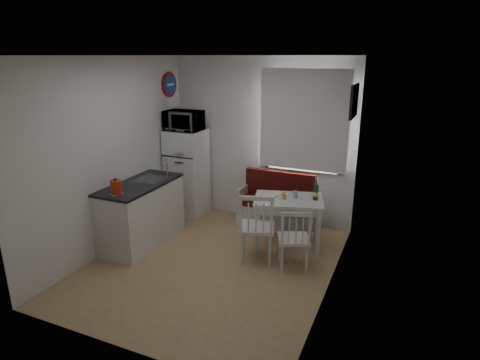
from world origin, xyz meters
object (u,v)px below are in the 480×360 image
at_px(dining_table, 288,204).
at_px(kitchen_counter, 142,213).
at_px(chair_right, 292,233).
at_px(bench, 276,208).
at_px(kettle, 116,187).
at_px(fridge, 187,173).
at_px(microwave, 184,121).
at_px(chair_left, 254,221).
at_px(wine_bottle, 316,190).

bearing_deg(dining_table, kitchen_counter, -174.97).
distance_m(dining_table, chair_right, 0.71).
height_order(bench, dining_table, bench).
bearing_deg(bench, kettle, -128.74).
bearing_deg(fridge, chair_right, -28.00).
height_order(bench, microwave, microwave).
relative_size(bench, microwave, 2.06).
bearing_deg(dining_table, chair_left, -126.61).
relative_size(kitchen_counter, fridge, 0.92).
relative_size(kitchen_counter, bench, 1.11).
bearing_deg(kitchen_counter, dining_table, 21.13).
bearing_deg(microwave, chair_right, -26.96).
relative_size(dining_table, chair_right, 2.19).
bearing_deg(kettle, bench, 51.26).
bearing_deg(chair_left, wine_bottle, 33.87).
bearing_deg(bench, chair_right, -63.78).
xyz_separation_m(kettle, wine_bottle, (2.23, 1.38, -0.16)).
bearing_deg(fridge, kitchen_counter, -90.90).
distance_m(bench, dining_table, 0.79).
bearing_deg(kitchen_counter, microwave, 89.06).
height_order(dining_table, chair_right, chair_right).
bearing_deg(kettle, microwave, 90.99).
relative_size(kitchen_counter, dining_table, 1.22).
distance_m(chair_left, chair_right, 0.51).
height_order(kitchen_counter, microwave, microwave).
distance_m(microwave, wine_bottle, 2.41).
height_order(bench, chair_right, bench).
bearing_deg(chair_right, bench, 92.70).
xyz_separation_m(chair_left, fridge, (-1.66, 1.17, 0.13)).
bearing_deg(kitchen_counter, bench, 40.84).
relative_size(fridge, wine_bottle, 4.92).
bearing_deg(microwave, fridge, 90.00).
bearing_deg(dining_table, wine_bottle, -0.16).
height_order(dining_table, microwave, microwave).
relative_size(chair_right, kettle, 2.26).
bearing_deg(chair_right, dining_table, 87.42).
height_order(kitchen_counter, chair_right, kitchen_counter).
distance_m(dining_table, fridge, 1.98).
bearing_deg(microwave, kettle, -89.01).
height_order(chair_right, wine_bottle, wine_bottle).
xyz_separation_m(kitchen_counter, dining_table, (1.93, 0.75, 0.17)).
distance_m(chair_left, microwave, 2.24).
distance_m(chair_right, kettle, 2.28).
relative_size(bench, chair_right, 2.40).
xyz_separation_m(fridge, kettle, (0.03, -1.78, 0.29)).
bearing_deg(bench, wine_bottle, -35.03).
height_order(chair_right, microwave, microwave).
xyz_separation_m(bench, kettle, (-1.51, -1.89, 0.73)).
relative_size(bench, dining_table, 1.10).
bearing_deg(chair_right, kitchen_counter, 158.94).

